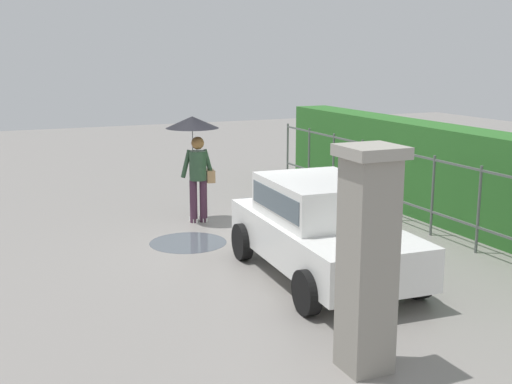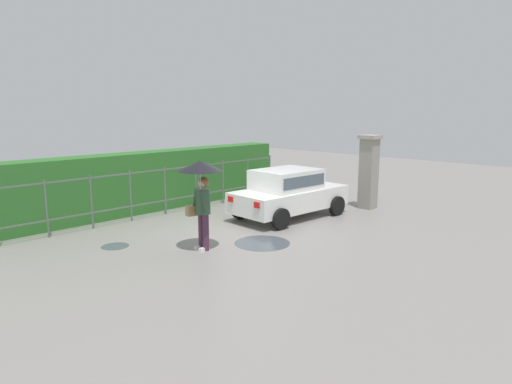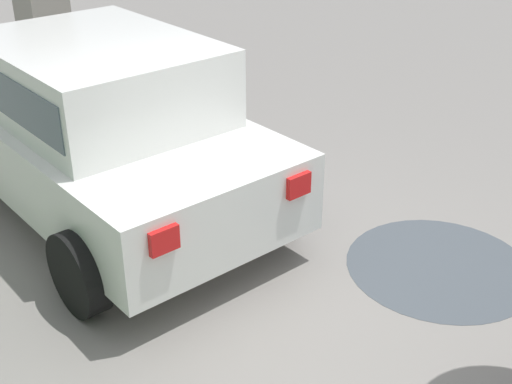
% 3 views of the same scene
% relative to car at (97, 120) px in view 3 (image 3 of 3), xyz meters
% --- Properties ---
extents(ground_plane, '(40.00, 40.00, 0.00)m').
position_rel_car_xyz_m(ground_plane, '(-2.12, -0.13, -0.80)').
color(ground_plane, gray).
extents(car, '(3.81, 2.02, 1.48)m').
position_rel_car_xyz_m(car, '(0.00, 0.00, 0.00)').
color(car, white).
rests_on(car, ground).
extents(puddle_near, '(1.38, 1.38, 0.00)m').
position_rel_car_xyz_m(puddle_near, '(-2.51, -1.30, -0.80)').
color(puddle_near, '#4C545B').
rests_on(puddle_near, ground).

